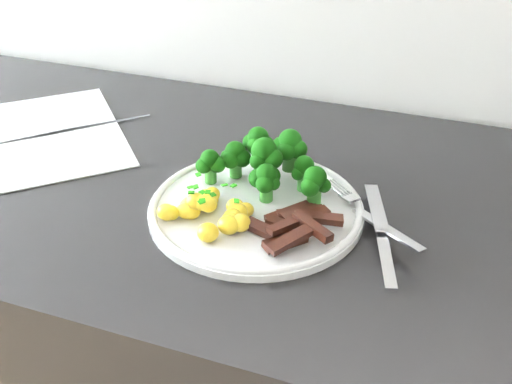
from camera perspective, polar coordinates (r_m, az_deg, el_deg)
recipe_paper at (r=0.98m, az=-18.58°, el=5.05°), size 0.35×0.35×0.00m
plate at (r=0.75m, az=0.00°, el=-1.45°), size 0.26×0.26×0.02m
broccoli at (r=0.77m, az=1.09°, el=3.01°), size 0.17×0.11×0.07m
potatoes at (r=0.72m, az=-4.14°, el=-1.78°), size 0.11×0.10×0.04m
beef_strips at (r=0.70m, az=3.65°, el=-2.98°), size 0.11×0.12×0.03m
fork at (r=0.73m, az=10.86°, el=-2.37°), size 0.14×0.12×0.02m
knife at (r=0.70m, az=11.66°, el=-4.79°), size 0.07×0.19×0.02m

